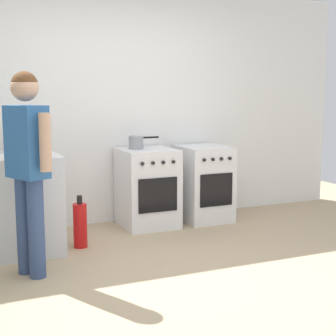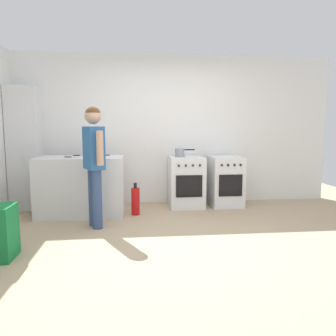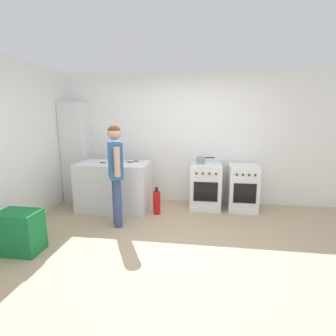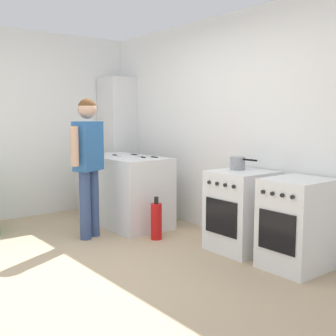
# 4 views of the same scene
# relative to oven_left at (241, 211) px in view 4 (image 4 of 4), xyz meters

# --- Properties ---
(ground_plane) EXTENTS (8.00, 8.00, 0.00)m
(ground_plane) POSITION_rel_oven_left_xyz_m (-0.35, -1.58, -0.43)
(ground_plane) COLOR tan
(back_wall) EXTENTS (6.00, 0.10, 2.60)m
(back_wall) POSITION_rel_oven_left_xyz_m (-0.35, 0.37, 0.87)
(back_wall) COLOR white
(back_wall) RESTS_ON ground
(side_wall_left) EXTENTS (0.10, 3.10, 2.60)m
(side_wall_left) POSITION_rel_oven_left_xyz_m (-2.95, -1.18, 0.87)
(side_wall_left) COLOR white
(side_wall_left) RESTS_ON ground
(counter_unit) EXTENTS (1.30, 0.70, 0.90)m
(counter_unit) POSITION_rel_oven_left_xyz_m (-1.70, -0.38, 0.02)
(counter_unit) COLOR silver
(counter_unit) RESTS_ON ground
(oven_left) EXTENTS (0.58, 0.62, 0.85)m
(oven_left) POSITION_rel_oven_left_xyz_m (0.00, 0.00, 0.00)
(oven_left) COLOR white
(oven_left) RESTS_ON ground
(oven_right) EXTENTS (0.52, 0.62, 0.85)m
(oven_right) POSITION_rel_oven_left_xyz_m (0.69, -0.00, -0.00)
(oven_right) COLOR white
(oven_right) RESTS_ON ground
(pot) EXTENTS (0.34, 0.16, 0.14)m
(pot) POSITION_rel_oven_left_xyz_m (-0.11, 0.05, 0.50)
(pot) COLOR gray
(pot) RESTS_ON oven_left
(knife_bread) EXTENTS (0.35, 0.11, 0.01)m
(knife_bread) POSITION_rel_oven_left_xyz_m (-1.51, -0.26, 0.48)
(knife_bread) COLOR silver
(knife_bread) RESTS_ON counter_unit
(knife_carving) EXTENTS (0.33, 0.07, 0.01)m
(knife_carving) POSITION_rel_oven_left_xyz_m (-1.70, -0.15, 0.48)
(knife_carving) COLOR silver
(knife_carving) RESTS_ON counter_unit
(knife_chef) EXTENTS (0.31, 0.09, 0.01)m
(knife_chef) POSITION_rel_oven_left_xyz_m (-1.79, -0.44, 0.48)
(knife_chef) COLOR silver
(knife_chef) RESTS_ON counter_unit
(knife_utility) EXTENTS (0.25, 0.04, 0.01)m
(knife_utility) POSITION_rel_oven_left_xyz_m (-1.39, -0.16, 0.48)
(knife_utility) COLOR silver
(knife_utility) RESTS_ON counter_unit
(person) EXTENTS (0.33, 0.52, 1.62)m
(person) POSITION_rel_oven_left_xyz_m (-1.41, -1.05, 0.54)
(person) COLOR #384C7A
(person) RESTS_ON ground
(fire_extinguisher) EXTENTS (0.13, 0.13, 0.50)m
(fire_extinguisher) POSITION_rel_oven_left_xyz_m (-0.87, -0.48, -0.21)
(fire_extinguisher) COLOR red
(fire_extinguisher) RESTS_ON ground
(larder_cabinet) EXTENTS (0.48, 0.44, 2.00)m
(larder_cabinet) POSITION_rel_oven_left_xyz_m (-2.65, 0.10, 0.57)
(larder_cabinet) COLOR silver
(larder_cabinet) RESTS_ON ground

